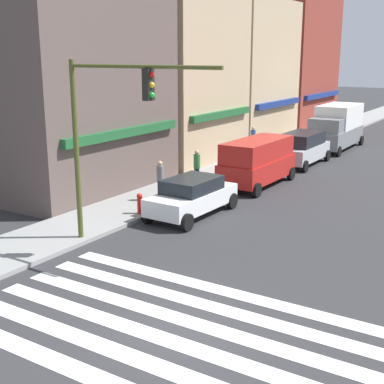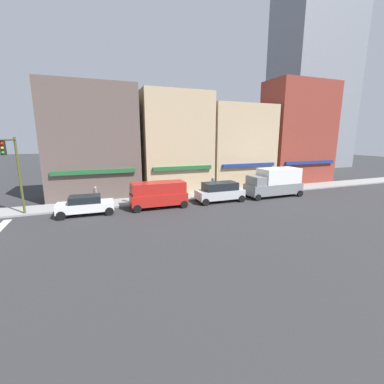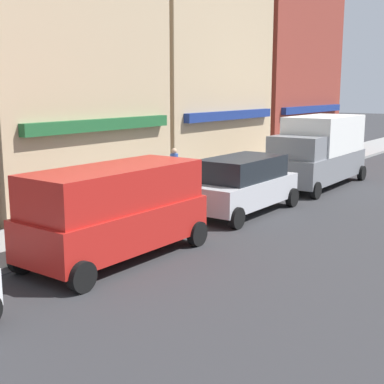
{
  "view_description": "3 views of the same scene",
  "coord_description": "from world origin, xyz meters",
  "px_view_note": "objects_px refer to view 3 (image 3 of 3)",
  "views": [
    {
      "loc": [
        -9.66,
        -6.53,
        6.46
      ],
      "look_at": [
        8.19,
        4.7,
        1.0
      ],
      "focal_mm": 50.0,
      "sensor_mm": 36.0,
      "label": 1
    },
    {
      "loc": [
        9.08,
        -17.45,
        6.24
      ],
      "look_at": [
        17.56,
        4.7,
        1.2
      ],
      "focal_mm": 24.0,
      "sensor_mm": 36.0,
      "label": 2
    },
    {
      "loc": [
        4.95,
        -4.38,
        4.2
      ],
      "look_at": [
        17.56,
        4.7,
        1.2
      ],
      "focal_mm": 50.0,
      "sensor_mm": 36.0,
      "label": 3
    }
  ],
  "objects_px": {
    "pedestrian_blue_shirt": "(174,169)",
    "box_truck_grey": "(319,150)",
    "suv_silver": "(243,184)",
    "van_red": "(116,209)"
  },
  "relations": [
    {
      "from": "pedestrian_blue_shirt",
      "to": "box_truck_grey",
      "type": "bearing_deg",
      "value": -52.04
    },
    {
      "from": "box_truck_grey",
      "to": "pedestrian_blue_shirt",
      "type": "xyz_separation_m",
      "value": [
        -5.53,
        3.71,
        -0.51
      ]
    },
    {
      "from": "suv_silver",
      "to": "box_truck_grey",
      "type": "relative_size",
      "value": 0.76
    },
    {
      "from": "van_red",
      "to": "suv_silver",
      "type": "relative_size",
      "value": 1.07
    },
    {
      "from": "van_red",
      "to": "box_truck_grey",
      "type": "bearing_deg",
      "value": 0.81
    },
    {
      "from": "suv_silver",
      "to": "box_truck_grey",
      "type": "bearing_deg",
      "value": 0.21
    },
    {
      "from": "suv_silver",
      "to": "pedestrian_blue_shirt",
      "type": "relative_size",
      "value": 2.66
    },
    {
      "from": "van_red",
      "to": "box_truck_grey",
      "type": "height_order",
      "value": "box_truck_grey"
    },
    {
      "from": "van_red",
      "to": "pedestrian_blue_shirt",
      "type": "relative_size",
      "value": 2.84
    },
    {
      "from": "suv_silver",
      "to": "pedestrian_blue_shirt",
      "type": "bearing_deg",
      "value": 75.35
    }
  ]
}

